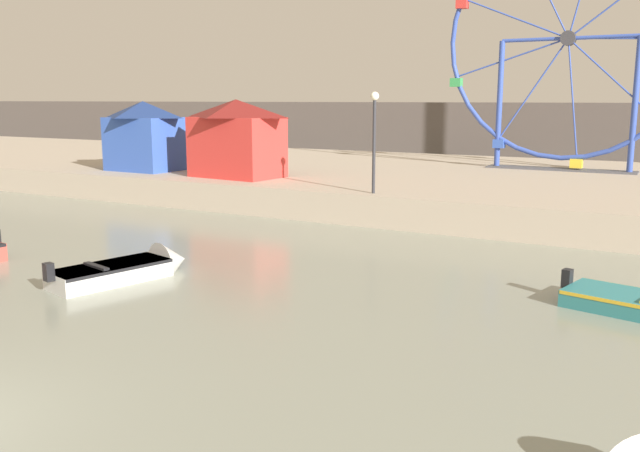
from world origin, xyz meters
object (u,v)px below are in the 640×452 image
Objects in this scene: motorboat_pale_grey at (133,268)px; carnival_booth_red_striped at (237,137)px; carnival_booth_blue_tent at (144,135)px; ferris_wheel_blue_frame at (568,43)px; promenade_lamp_near at (374,127)px.

carnival_booth_red_striped is at bearing 38.21° from motorboat_pale_grey.
carnival_booth_red_striped is at bearing -0.26° from carnival_booth_blue_tent.
carnival_booth_blue_tent is (-10.99, 12.22, 2.68)m from motorboat_pale_grey.
carnival_booth_blue_tent is (-17.92, -10.00, -4.36)m from ferris_wheel_blue_frame.
ferris_wheel_blue_frame is 13.45m from promenade_lamp_near.
promenade_lamp_near is at bearing -9.05° from carnival_booth_red_striped.
promenade_lamp_near reaches higher than carnival_booth_red_striped.
ferris_wheel_blue_frame reaches higher than carnival_booth_red_striped.
carnival_booth_red_striped is (-12.25, -10.14, -4.32)m from ferris_wheel_blue_frame.
ferris_wheel_blue_frame is at bearing 30.35° from carnival_booth_blue_tent.
ferris_wheel_blue_frame is 3.28× the size of carnival_booth_blue_tent.
carnival_booth_blue_tent is at bearing 56.42° from motorboat_pale_grey.
ferris_wheel_blue_frame is 3.26× the size of promenade_lamp_near.
motorboat_pale_grey is 1.10× the size of carnival_booth_blue_tent.
ferris_wheel_blue_frame is 20.98m from carnival_booth_blue_tent.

